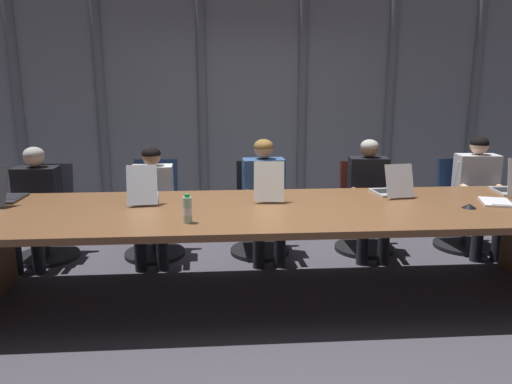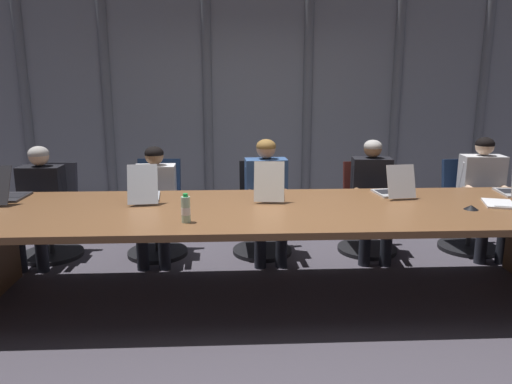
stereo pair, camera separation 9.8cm
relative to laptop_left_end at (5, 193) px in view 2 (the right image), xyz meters
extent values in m
plane|color=#47424C|center=(2.19, -0.35, -0.81)|extent=(14.24, 14.24, 0.00)
cube|color=brown|center=(2.19, -0.35, -0.08)|extent=(5.02, 1.30, 0.05)
cube|color=black|center=(2.19, -0.35, -0.15)|extent=(4.26, 0.10, 0.06)
cube|color=gray|center=(2.19, 2.30, 0.66)|extent=(7.12, 0.10, 2.95)
cylinder|color=slate|center=(-0.68, 2.25, 0.66)|extent=(0.12, 0.12, 2.89)
cylinder|color=slate|center=(0.32, 2.25, 0.66)|extent=(0.12, 0.12, 2.89)
cylinder|color=slate|center=(1.57, 2.25, 0.66)|extent=(0.12, 0.12, 2.89)
cylinder|color=slate|center=(2.83, 2.25, 0.66)|extent=(0.12, 0.12, 2.89)
cylinder|color=slate|center=(3.97, 2.25, 0.66)|extent=(0.12, 0.12, 2.89)
cylinder|color=slate|center=(5.10, 2.25, 0.66)|extent=(0.12, 0.12, 2.89)
cube|color=#2D2D33|center=(0.00, 0.08, -0.05)|extent=(0.25, 0.34, 0.02)
cube|color=black|center=(0.00, 0.10, -0.04)|extent=(0.21, 0.19, 0.00)
cube|color=#A8ADB7|center=(1.13, 0.04, -0.05)|extent=(0.27, 0.37, 0.02)
cube|color=black|center=(1.13, 0.07, -0.04)|extent=(0.22, 0.21, 0.00)
cube|color=#A8ADB7|center=(1.16, -0.20, 0.11)|extent=(0.25, 0.16, 0.30)
cube|color=black|center=(1.16, -0.19, 0.11)|extent=(0.22, 0.14, 0.27)
cube|color=beige|center=(2.19, 0.04, -0.05)|extent=(0.28, 0.37, 0.02)
cube|color=black|center=(2.19, 0.06, -0.04)|extent=(0.22, 0.21, 0.00)
cube|color=beige|center=(2.16, -0.18, 0.12)|extent=(0.25, 0.13, 0.32)
cube|color=black|center=(2.17, -0.18, 0.12)|extent=(0.23, 0.11, 0.28)
cube|color=#BCBCC1|center=(3.24, 0.07, -0.05)|extent=(0.27, 0.32, 0.02)
cube|color=black|center=(3.24, 0.09, -0.04)|extent=(0.22, 0.19, 0.00)
cube|color=#BCBCC1|center=(3.26, -0.12, 0.09)|extent=(0.25, 0.12, 0.27)
cube|color=black|center=(3.26, -0.12, 0.09)|extent=(0.22, 0.11, 0.24)
cube|color=#BCBCC1|center=(4.31, 0.03, -0.05)|extent=(0.25, 0.36, 0.02)
cube|color=black|center=(4.32, 0.05, -0.04)|extent=(0.20, 0.21, 0.00)
cube|color=#2D2D38|center=(0.06, 0.71, -0.40)|extent=(0.51, 0.51, 0.08)
cube|color=#2D2D38|center=(0.07, 0.93, -0.13)|extent=(0.44, 0.14, 0.46)
cylinder|color=#262628|center=(0.06, 0.71, -0.61)|extent=(0.05, 0.05, 0.33)
cylinder|color=black|center=(0.06, 0.71, -0.79)|extent=(0.60, 0.60, 0.04)
cube|color=navy|center=(1.11, 0.71, -0.40)|extent=(0.51, 0.51, 0.08)
cube|color=navy|center=(1.12, 0.93, -0.12)|extent=(0.44, 0.14, 0.49)
cylinder|color=#262628|center=(1.11, 0.71, -0.61)|extent=(0.05, 0.05, 0.33)
cylinder|color=black|center=(1.11, 0.71, -0.79)|extent=(0.60, 0.60, 0.04)
cube|color=black|center=(2.17, 0.71, -0.40)|extent=(0.49, 0.49, 0.08)
cube|color=black|center=(2.16, 0.93, -0.13)|extent=(0.44, 0.13, 0.46)
cylinder|color=#262628|center=(2.17, 0.71, -0.61)|extent=(0.05, 0.05, 0.33)
cylinder|color=black|center=(2.17, 0.71, -0.79)|extent=(0.60, 0.60, 0.04)
cube|color=#511E19|center=(3.25, 0.71, -0.40)|extent=(0.49, 0.49, 0.08)
cube|color=#511E19|center=(3.25, 0.93, -0.14)|extent=(0.43, 0.12, 0.45)
cylinder|color=#262628|center=(3.25, 0.71, -0.61)|extent=(0.05, 0.05, 0.33)
cylinder|color=black|center=(3.25, 0.71, -0.79)|extent=(0.60, 0.60, 0.04)
cube|color=navy|center=(4.32, 0.71, -0.40)|extent=(0.53, 0.53, 0.08)
cube|color=navy|center=(4.29, 0.93, -0.13)|extent=(0.44, 0.16, 0.46)
cylinder|color=#262628|center=(4.32, 0.71, -0.61)|extent=(0.05, 0.05, 0.33)
cylinder|color=black|center=(4.32, 0.71, -0.79)|extent=(0.60, 0.60, 0.04)
cube|color=black|center=(0.03, 0.69, -0.13)|extent=(0.41, 0.23, 0.47)
sphere|color=beige|center=(0.03, 0.69, 0.20)|extent=(0.19, 0.19, 0.19)
ellipsoid|color=#B2ADA8|center=(0.03, 0.69, 0.23)|extent=(0.19, 0.19, 0.14)
cylinder|color=black|center=(0.20, 0.69, -0.08)|extent=(0.07, 0.14, 0.27)
cylinder|color=beige|center=(0.19, 0.48, -0.20)|extent=(0.07, 0.30, 0.06)
cylinder|color=black|center=(-0.14, 0.70, -0.08)|extent=(0.07, 0.14, 0.27)
cylinder|color=beige|center=(-0.15, 0.49, -0.20)|extent=(0.07, 0.30, 0.06)
cylinder|color=#262833|center=(0.12, 0.49, -0.39)|extent=(0.14, 0.40, 0.13)
cylinder|color=#262833|center=(0.12, 0.31, -0.60)|extent=(0.11, 0.11, 0.43)
cylinder|color=#262833|center=(-0.08, 0.49, -0.39)|extent=(0.14, 0.40, 0.13)
cylinder|color=#262833|center=(-0.08, 0.31, -0.60)|extent=(0.11, 0.11, 0.43)
cube|color=silver|center=(1.12, 0.69, -0.13)|extent=(0.40, 0.23, 0.47)
sphere|color=#8C6647|center=(1.12, 0.69, 0.20)|extent=(0.18, 0.18, 0.18)
ellipsoid|color=black|center=(1.12, 0.69, 0.22)|extent=(0.18, 0.18, 0.13)
cylinder|color=silver|center=(1.28, 0.70, -0.08)|extent=(0.07, 0.14, 0.27)
cylinder|color=#8C6647|center=(1.29, 0.49, -0.20)|extent=(0.07, 0.30, 0.06)
cylinder|color=silver|center=(0.95, 0.69, -0.08)|extent=(0.07, 0.14, 0.27)
cylinder|color=#8C6647|center=(0.96, 0.48, -0.20)|extent=(0.07, 0.30, 0.06)
cylinder|color=#262833|center=(1.23, 0.49, -0.39)|extent=(0.14, 0.40, 0.13)
cylinder|color=#262833|center=(1.23, 0.31, -0.60)|extent=(0.11, 0.11, 0.43)
cylinder|color=#262833|center=(1.03, 0.49, -0.39)|extent=(0.14, 0.40, 0.13)
cylinder|color=#262833|center=(1.03, 0.31, -0.60)|extent=(0.11, 0.11, 0.43)
cube|color=#335184|center=(2.20, 0.69, -0.10)|extent=(0.42, 0.24, 0.52)
sphere|color=tan|center=(2.20, 0.69, 0.26)|extent=(0.19, 0.19, 0.19)
ellipsoid|color=olive|center=(2.20, 0.69, 0.28)|extent=(0.19, 0.19, 0.14)
cylinder|color=#335184|center=(2.37, 0.70, -0.03)|extent=(0.08, 0.14, 0.27)
cylinder|color=tan|center=(2.38, 0.49, -0.15)|extent=(0.08, 0.30, 0.06)
cylinder|color=#335184|center=(2.03, 0.68, -0.03)|extent=(0.08, 0.14, 0.27)
cylinder|color=tan|center=(2.04, 0.47, -0.15)|extent=(0.08, 0.30, 0.06)
cylinder|color=#262833|center=(2.31, 0.50, -0.39)|extent=(0.15, 0.41, 0.13)
cylinder|color=#262833|center=(2.32, 0.32, -0.60)|extent=(0.11, 0.11, 0.43)
cylinder|color=#262833|center=(2.11, 0.49, -0.39)|extent=(0.15, 0.41, 0.13)
cylinder|color=#262833|center=(2.12, 0.31, -0.60)|extent=(0.11, 0.11, 0.43)
cube|color=black|center=(3.25, 0.69, -0.10)|extent=(0.40, 0.25, 0.52)
sphere|color=#8C6647|center=(3.25, 0.69, 0.25)|extent=(0.18, 0.18, 0.18)
ellipsoid|color=#B2ADA8|center=(3.25, 0.69, 0.27)|extent=(0.18, 0.18, 0.13)
cylinder|color=black|center=(3.41, 0.68, -0.03)|extent=(0.08, 0.14, 0.27)
cylinder|color=#8C6647|center=(3.39, 0.47, -0.15)|extent=(0.09, 0.30, 0.06)
cylinder|color=black|center=(3.09, 0.71, -0.03)|extent=(0.08, 0.14, 0.27)
cylinder|color=#8C6647|center=(3.07, 0.50, -0.15)|extent=(0.09, 0.30, 0.06)
cylinder|color=#262833|center=(3.33, 0.48, -0.39)|extent=(0.17, 0.41, 0.13)
cylinder|color=#262833|center=(3.31, 0.30, -0.60)|extent=(0.11, 0.11, 0.43)
cylinder|color=#262833|center=(3.13, 0.50, -0.39)|extent=(0.17, 0.41, 0.13)
cylinder|color=#262833|center=(3.12, 0.32, -0.60)|extent=(0.11, 0.11, 0.43)
cube|color=silver|center=(4.38, 0.69, -0.09)|extent=(0.42, 0.25, 0.54)
sphere|color=beige|center=(4.38, 0.69, 0.27)|extent=(0.18, 0.18, 0.18)
ellipsoid|color=black|center=(4.38, 0.69, 0.29)|extent=(0.18, 0.18, 0.13)
cylinder|color=silver|center=(4.55, 0.68, -0.01)|extent=(0.08, 0.14, 0.27)
cylinder|color=beige|center=(4.53, 0.47, -0.13)|extent=(0.09, 0.30, 0.06)
cylinder|color=silver|center=(4.20, 0.70, -0.01)|extent=(0.08, 0.14, 0.27)
cylinder|color=beige|center=(4.19, 0.50, -0.13)|extent=(0.09, 0.30, 0.06)
cylinder|color=#262833|center=(4.46, 0.48, -0.39)|extent=(0.16, 0.41, 0.13)
cylinder|color=#262833|center=(4.45, 0.30, -0.60)|extent=(0.11, 0.11, 0.43)
cylinder|color=#262833|center=(4.26, 0.50, -0.39)|extent=(0.16, 0.41, 0.13)
cylinder|color=#262833|center=(4.25, 0.32, -0.60)|extent=(0.11, 0.11, 0.43)
cylinder|color=#ADD1B2|center=(1.55, -0.71, 0.03)|extent=(0.06, 0.06, 0.18)
cylinder|color=white|center=(1.55, -0.71, 0.02)|extent=(0.06, 0.06, 0.05)
cylinder|color=green|center=(1.55, -0.71, 0.13)|extent=(0.03, 0.03, 0.02)
cone|color=black|center=(3.70, -0.47, -0.04)|extent=(0.11, 0.11, 0.03)
cube|color=silver|center=(3.99, -0.34, -0.05)|extent=(0.30, 0.35, 0.02)
cylinder|color=silver|center=(3.99, -0.48, -0.04)|extent=(0.20, 0.07, 0.01)
camera|label=1|loc=(1.78, -3.98, 0.91)|focal=34.09mm
camera|label=2|loc=(1.87, -3.99, 0.91)|focal=34.09mm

